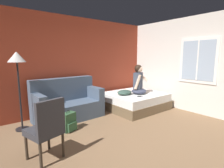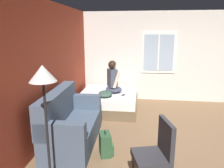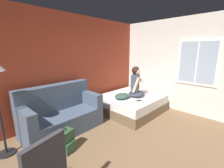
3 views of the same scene
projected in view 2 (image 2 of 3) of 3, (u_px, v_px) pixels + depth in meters
The scene contains 11 objects.
ground_plane at pixel (187, 146), 4.15m from camera, with size 40.00×40.00×0.00m, color brown.
wall_back_accent at pixel (43, 72), 4.20m from camera, with size 10.69×0.16×2.70m, color #993823.
wall_side_with_window at pixel (171, 57), 6.65m from camera, with size 0.19×6.79×2.70m.
bed at pixel (109, 101), 6.05m from camera, with size 1.70×1.57×0.48m.
couch at pixel (70, 124), 4.16m from camera, with size 1.73×0.88×1.04m.
side_chair at pixel (156, 152), 2.93m from camera, with size 0.57×0.57×0.98m.
person_seated at pixel (113, 79), 5.95m from camera, with size 0.66×0.63×0.88m.
backpack at pixel (106, 144), 3.81m from camera, with size 0.34×0.30×0.46m.
throw_pillow at pixel (105, 94), 5.61m from camera, with size 0.48×0.36×0.14m, color #385147.
cell_phone at pixel (123, 95), 5.74m from camera, with size 0.07×0.14×0.01m, color black.
floor_lamp at pixel (44, 85), 2.85m from camera, with size 0.36×0.36×1.70m.
Camera 2 is at (-3.91, 0.90, 2.12)m, focal length 35.00 mm.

